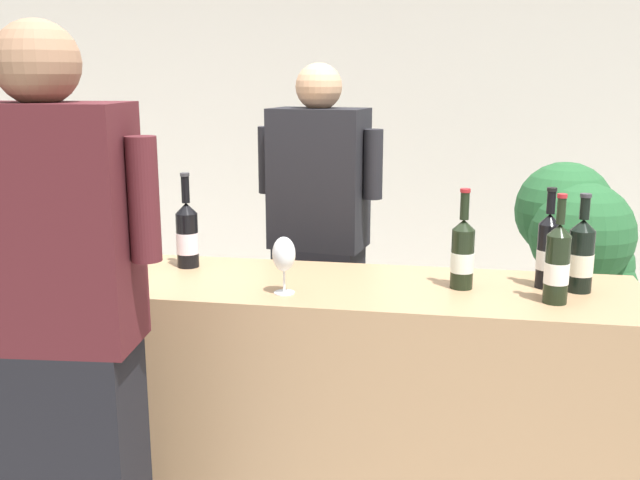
% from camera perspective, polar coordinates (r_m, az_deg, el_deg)
% --- Properties ---
extents(wall_back, '(8.00, 0.10, 2.80)m').
position_cam_1_polar(wall_back, '(4.98, 4.41, 10.05)').
color(wall_back, beige).
rests_on(wall_back, ground_plane).
extents(counter, '(2.32, 0.56, 0.95)m').
position_cam_1_polar(counter, '(2.67, -1.72, -13.06)').
color(counter, '#9E7A56').
rests_on(counter, ground_plane).
extents(wine_bottle_0, '(0.08, 0.08, 0.35)m').
position_cam_1_polar(wine_bottle_0, '(2.71, -10.43, 0.41)').
color(wine_bottle_0, black).
rests_on(wine_bottle_0, counter).
extents(wine_bottle_1, '(0.07, 0.07, 0.34)m').
position_cam_1_polar(wine_bottle_1, '(2.52, 17.53, -0.79)').
color(wine_bottle_1, black).
rests_on(wine_bottle_1, counter).
extents(wine_bottle_2, '(0.08, 0.08, 0.34)m').
position_cam_1_polar(wine_bottle_2, '(2.44, 11.18, -1.03)').
color(wine_bottle_2, black).
rests_on(wine_bottle_2, counter).
extents(wine_bottle_3, '(0.08, 0.08, 0.31)m').
position_cam_1_polar(wine_bottle_3, '(2.76, -22.63, -0.36)').
color(wine_bottle_3, black).
rests_on(wine_bottle_3, counter).
extents(wine_bottle_4, '(0.08, 0.08, 0.33)m').
position_cam_1_polar(wine_bottle_4, '(2.51, 19.90, -1.16)').
color(wine_bottle_4, black).
rests_on(wine_bottle_4, counter).
extents(wine_bottle_5, '(0.08, 0.08, 0.33)m').
position_cam_1_polar(wine_bottle_5, '(2.85, -18.87, 0.43)').
color(wine_bottle_5, black).
rests_on(wine_bottle_5, counter).
extents(wine_bottle_6, '(0.08, 0.08, 0.35)m').
position_cam_1_polar(wine_bottle_6, '(2.36, 18.21, -1.79)').
color(wine_bottle_6, black).
rests_on(wine_bottle_6, counter).
extents(wine_glass, '(0.08, 0.08, 0.19)m').
position_cam_1_polar(wine_glass, '(2.34, -2.87, -1.28)').
color(wine_glass, silver).
rests_on(wine_glass, counter).
extents(ice_bucket, '(0.24, 0.24, 0.21)m').
position_cam_1_polar(ice_bucket, '(2.67, -16.63, -0.40)').
color(ice_bucket, silver).
rests_on(ice_bucket, counter).
extents(person_server, '(0.55, 0.30, 1.69)m').
position_cam_1_polar(person_server, '(3.14, -0.08, -2.15)').
color(person_server, black).
rests_on(person_server, ground_plane).
extents(person_guest, '(0.59, 0.28, 1.78)m').
position_cam_1_polar(person_guest, '(2.13, -19.65, -9.11)').
color(person_guest, black).
rests_on(person_guest, ground_plane).
extents(potted_shrub, '(0.61, 0.58, 1.26)m').
position_cam_1_polar(potted_shrub, '(3.48, 19.96, -1.83)').
color(potted_shrub, brown).
rests_on(potted_shrub, ground_plane).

